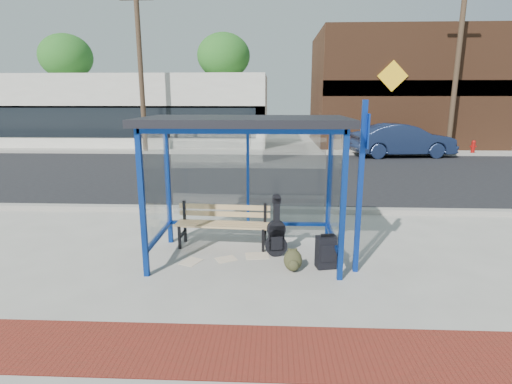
{
  "coord_description": "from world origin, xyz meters",
  "views": [
    {
      "loc": [
        0.47,
        -6.47,
        2.72
      ],
      "look_at": [
        0.17,
        0.2,
        1.14
      ],
      "focal_mm": 28.0,
      "sensor_mm": 36.0,
      "label": 1
    }
  ],
  "objects_px": {
    "suitcase": "(327,252)",
    "backpack": "(293,261)",
    "fire_hydrant": "(473,146)",
    "bench": "(223,222)",
    "guitar_bag": "(276,235)",
    "parked_car": "(402,140)"
  },
  "relations": [
    {
      "from": "suitcase",
      "to": "guitar_bag",
      "type": "bearing_deg",
      "value": 138.01
    },
    {
      "from": "backpack",
      "to": "fire_hydrant",
      "type": "relative_size",
      "value": 0.53
    },
    {
      "from": "backpack",
      "to": "parked_car",
      "type": "distance_m",
      "value": 14.31
    },
    {
      "from": "guitar_bag",
      "to": "parked_car",
      "type": "distance_m",
      "value": 13.86
    },
    {
      "from": "bench",
      "to": "parked_car",
      "type": "xyz_separation_m",
      "value": [
        6.98,
        12.03,
        0.31
      ]
    },
    {
      "from": "bench",
      "to": "guitar_bag",
      "type": "distance_m",
      "value": 1.09
    },
    {
      "from": "bench",
      "to": "fire_hydrant",
      "type": "distance_m",
      "value": 17.05
    },
    {
      "from": "suitcase",
      "to": "parked_car",
      "type": "bearing_deg",
      "value": 56.36
    },
    {
      "from": "suitcase",
      "to": "backpack",
      "type": "height_order",
      "value": "suitcase"
    },
    {
      "from": "suitcase",
      "to": "fire_hydrant",
      "type": "bearing_deg",
      "value": 45.47
    },
    {
      "from": "parked_car",
      "to": "fire_hydrant",
      "type": "bearing_deg",
      "value": -80.27
    },
    {
      "from": "bench",
      "to": "guitar_bag",
      "type": "relative_size",
      "value": 1.67
    },
    {
      "from": "backpack",
      "to": "suitcase",
      "type": "bearing_deg",
      "value": 10.25
    },
    {
      "from": "guitar_bag",
      "to": "backpack",
      "type": "bearing_deg",
      "value": -77.59
    },
    {
      "from": "backpack",
      "to": "fire_hydrant",
      "type": "xyz_separation_m",
      "value": [
        9.58,
        14.24,
        0.2
      ]
    },
    {
      "from": "bench",
      "to": "fire_hydrant",
      "type": "bearing_deg",
      "value": 54.19
    },
    {
      "from": "bench",
      "to": "suitcase",
      "type": "height_order",
      "value": "bench"
    },
    {
      "from": "guitar_bag",
      "to": "backpack",
      "type": "height_order",
      "value": "guitar_bag"
    },
    {
      "from": "suitcase",
      "to": "fire_hydrant",
      "type": "xyz_separation_m",
      "value": [
        9.03,
        14.1,
        0.09
      ]
    },
    {
      "from": "fire_hydrant",
      "to": "parked_car",
      "type": "bearing_deg",
      "value": -163.59
    },
    {
      "from": "guitar_bag",
      "to": "backpack",
      "type": "xyz_separation_m",
      "value": [
        0.27,
        -0.61,
        -0.22
      ]
    },
    {
      "from": "backpack",
      "to": "fire_hydrant",
      "type": "distance_m",
      "value": 17.16
    }
  ]
}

